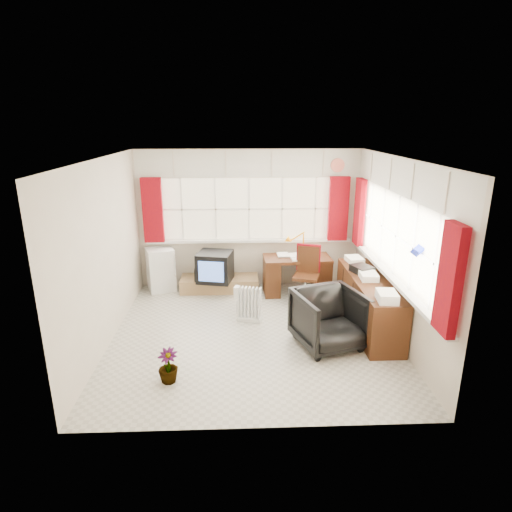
{
  "coord_description": "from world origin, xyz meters",
  "views": [
    {
      "loc": [
        -0.18,
        -5.58,
        2.96
      ],
      "look_at": [
        0.07,
        0.55,
        1.02
      ],
      "focal_mm": 30.0,
      "sensor_mm": 36.0,
      "label": 1
    }
  ],
  "objects_px": {
    "office_chair": "(329,319)",
    "mini_fridge": "(161,269)",
    "desk": "(297,273)",
    "desk_lamp": "(303,239)",
    "tv_bench": "(220,284)",
    "radiator": "(249,307)",
    "task_chair": "(307,272)",
    "crt_tv": "(215,267)",
    "credenza": "(368,302)"
  },
  "relations": [
    {
      "from": "desk_lamp",
      "to": "mini_fridge",
      "type": "relative_size",
      "value": 0.59
    },
    {
      "from": "task_chair",
      "to": "crt_tv",
      "type": "distance_m",
      "value": 1.62
    },
    {
      "from": "task_chair",
      "to": "mini_fridge",
      "type": "bearing_deg",
      "value": 166.24
    },
    {
      "from": "radiator",
      "to": "credenza",
      "type": "bearing_deg",
      "value": -7.48
    },
    {
      "from": "task_chair",
      "to": "radiator",
      "type": "relative_size",
      "value": 1.78
    },
    {
      "from": "task_chair",
      "to": "tv_bench",
      "type": "height_order",
      "value": "task_chair"
    },
    {
      "from": "mini_fridge",
      "to": "desk_lamp",
      "type": "bearing_deg",
      "value": -5.22
    },
    {
      "from": "desk_lamp",
      "to": "tv_bench",
      "type": "relative_size",
      "value": 0.32
    },
    {
      "from": "mini_fridge",
      "to": "crt_tv",
      "type": "bearing_deg",
      "value": -14.22
    },
    {
      "from": "office_chair",
      "to": "radiator",
      "type": "bearing_deg",
      "value": 124.95
    },
    {
      "from": "mini_fridge",
      "to": "credenza",
      "type": "bearing_deg",
      "value": -25.58
    },
    {
      "from": "office_chair",
      "to": "credenza",
      "type": "relative_size",
      "value": 0.43
    },
    {
      "from": "desk_lamp",
      "to": "crt_tv",
      "type": "relative_size",
      "value": 0.68
    },
    {
      "from": "radiator",
      "to": "tv_bench",
      "type": "distance_m",
      "value": 1.39
    },
    {
      "from": "tv_bench",
      "to": "mini_fridge",
      "type": "relative_size",
      "value": 1.8
    },
    {
      "from": "credenza",
      "to": "tv_bench",
      "type": "bearing_deg",
      "value": 146.3
    },
    {
      "from": "crt_tv",
      "to": "mini_fridge",
      "type": "relative_size",
      "value": 0.86
    },
    {
      "from": "office_chair",
      "to": "mini_fridge",
      "type": "xyz_separation_m",
      "value": [
        -2.64,
        2.17,
        -0.0
      ]
    },
    {
      "from": "task_chair",
      "to": "mini_fridge",
      "type": "xyz_separation_m",
      "value": [
        -2.57,
        0.63,
        -0.13
      ]
    },
    {
      "from": "office_chair",
      "to": "mini_fridge",
      "type": "height_order",
      "value": "office_chair"
    },
    {
      "from": "desk",
      "to": "credenza",
      "type": "relative_size",
      "value": 0.6
    },
    {
      "from": "task_chair",
      "to": "office_chair",
      "type": "height_order",
      "value": "task_chair"
    },
    {
      "from": "radiator",
      "to": "crt_tv",
      "type": "distance_m",
      "value": 1.29
    },
    {
      "from": "radiator",
      "to": "task_chair",
      "type": "bearing_deg",
      "value": 36.54
    },
    {
      "from": "credenza",
      "to": "tv_bench",
      "type": "xyz_separation_m",
      "value": [
        -2.28,
        1.52,
        -0.26
      ]
    },
    {
      "from": "office_chair",
      "to": "crt_tv",
      "type": "distance_m",
      "value": 2.52
    },
    {
      "from": "task_chair",
      "to": "credenza",
      "type": "relative_size",
      "value": 0.49
    },
    {
      "from": "tv_bench",
      "to": "desk_lamp",
      "type": "bearing_deg",
      "value": -5.88
    },
    {
      "from": "credenza",
      "to": "mini_fridge",
      "type": "xyz_separation_m",
      "value": [
        -3.34,
        1.6,
        0.0
      ]
    },
    {
      "from": "desk",
      "to": "radiator",
      "type": "distance_m",
      "value": 1.42
    },
    {
      "from": "desk",
      "to": "mini_fridge",
      "type": "height_order",
      "value": "mini_fridge"
    },
    {
      "from": "radiator",
      "to": "tv_bench",
      "type": "bearing_deg",
      "value": 111.63
    },
    {
      "from": "crt_tv",
      "to": "mini_fridge",
      "type": "bearing_deg",
      "value": 165.78
    },
    {
      "from": "office_chair",
      "to": "credenza",
      "type": "distance_m",
      "value": 0.91
    },
    {
      "from": "desk_lamp",
      "to": "mini_fridge",
      "type": "xyz_separation_m",
      "value": [
        -2.55,
        0.23,
        -0.6
      ]
    },
    {
      "from": "crt_tv",
      "to": "desk",
      "type": "bearing_deg",
      "value": -0.35
    },
    {
      "from": "credenza",
      "to": "task_chair",
      "type": "bearing_deg",
      "value": 128.53
    },
    {
      "from": "desk",
      "to": "crt_tv",
      "type": "distance_m",
      "value": 1.45
    },
    {
      "from": "desk",
      "to": "desk_lamp",
      "type": "relative_size",
      "value": 2.62
    },
    {
      "from": "task_chair",
      "to": "mini_fridge",
      "type": "relative_size",
      "value": 1.27
    },
    {
      "from": "credenza",
      "to": "crt_tv",
      "type": "relative_size",
      "value": 2.99
    },
    {
      "from": "desk",
      "to": "office_chair",
      "type": "bearing_deg",
      "value": -84.31
    },
    {
      "from": "desk_lamp",
      "to": "mini_fridge",
      "type": "distance_m",
      "value": 2.63
    },
    {
      "from": "tv_bench",
      "to": "radiator",
      "type": "bearing_deg",
      "value": -68.37
    },
    {
      "from": "crt_tv",
      "to": "radiator",
      "type": "bearing_deg",
      "value": -62.69
    },
    {
      "from": "task_chair",
      "to": "tv_bench",
      "type": "distance_m",
      "value": 1.65
    },
    {
      "from": "office_chair",
      "to": "radiator",
      "type": "distance_m",
      "value": 1.34
    },
    {
      "from": "desk_lamp",
      "to": "radiator",
      "type": "xyz_separation_m",
      "value": [
        -0.98,
        -1.13,
        -0.76
      ]
    },
    {
      "from": "desk",
      "to": "desk_lamp",
      "type": "xyz_separation_m",
      "value": [
        0.1,
        0.03,
        0.62
      ]
    },
    {
      "from": "office_chair",
      "to": "crt_tv",
      "type": "bearing_deg",
      "value": 112.48
    }
  ]
}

